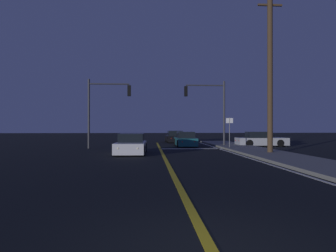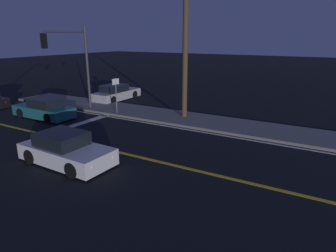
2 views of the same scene
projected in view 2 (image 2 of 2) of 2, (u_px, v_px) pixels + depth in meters
The scene contains 10 objects.
sidewalk_right at pixel (240, 127), 17.86m from camera, with size 3.20×37.59×0.15m, color slate.
lane_line_center at pixel (191, 169), 12.34m from camera, with size 0.20×35.50×0.01m, color gold.
lane_line_edge_right at pixel (230, 137), 16.35m from camera, with size 0.16×35.50×0.01m, color silver.
stop_bar at pixel (80, 124), 18.75m from camera, with size 5.08×0.50×0.01m, color silver.
car_side_waiting_white at pixel (66, 150), 12.82m from camera, with size 2.06×4.25×1.34m.
car_distant_tail_silver at pixel (116, 93), 25.66m from camera, with size 4.64×1.92×1.34m.
car_mid_block_teal at pixel (44, 109), 20.01m from camera, with size 1.81×4.40×1.34m.
traffic_signal_near_right at pixel (73, 56), 20.44m from camera, with size 3.71×0.28×5.93m.
utility_pole_right at pixel (186, 28), 18.36m from camera, with size 1.93×0.34×11.15m.
street_sign_corner at pixel (116, 90), 20.55m from camera, with size 0.56×0.14×2.55m.
Camera 2 is at (-10.26, 5.56, 5.24)m, focal length 32.11 mm.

